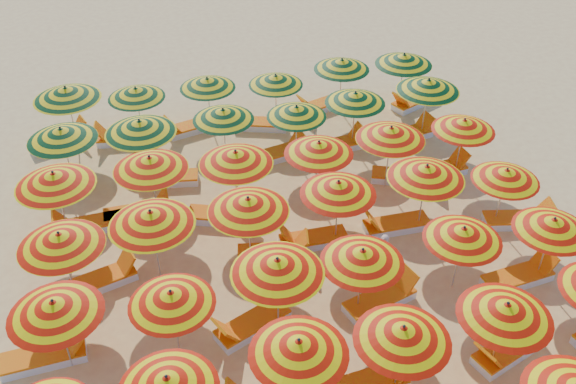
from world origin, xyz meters
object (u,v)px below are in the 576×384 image
at_px(umbrella_9, 403,334).
at_px(lounger_17, 395,225).
at_px(lounger_24, 55,186).
at_px(umbrella_30, 61,134).
at_px(umbrella_32, 223,114).
at_px(lounger_32, 262,124).
at_px(lounger_7, 368,384).
at_px(lounger_8, 507,351).
at_px(umbrella_18, 60,240).
at_px(umbrella_28, 391,133).
at_px(lounger_15, 274,253).
at_px(lounger_26, 279,153).
at_px(umbrella_36, 66,93).
at_px(lounger_25, 166,178).
at_px(lounger_34, 413,102).
at_px(umbrella_20, 248,205).
at_px(umbrella_12, 54,308).
at_px(umbrella_14, 277,266).
at_px(lounger_16, 312,239).
at_px(lounger_11, 251,325).
at_px(umbrella_37, 136,93).
at_px(umbrella_24, 54,179).
at_px(lounger_13, 519,277).
at_px(umbrella_40, 342,64).
at_px(lounger_10, 46,356).
at_px(umbrella_21, 338,188).
at_px(umbrella_22, 426,172).
at_px(umbrella_17, 553,225).
at_px(umbrella_33, 296,111).
at_px(umbrella_35, 428,85).
at_px(umbrella_23, 506,175).
at_px(lounger_22, 403,176).
at_px(lounger_33, 321,105).
at_px(lounger_20, 138,212).
at_px(umbrella_19, 151,218).
at_px(lounger_18, 518,219).
at_px(lounger_28, 407,134).
at_px(lounger_23, 439,171).
at_px(umbrella_39, 276,80).
at_px(umbrella_41, 404,59).
at_px(umbrella_8, 299,347).
at_px(umbrella_7, 167,383).
at_px(umbrella_25, 150,163).
at_px(umbrella_27, 319,148).
at_px(lounger_30, 123,138).
at_px(umbrella_15, 362,256).
at_px(lounger_31, 193,127).
at_px(umbrella_31, 140,127).
at_px(umbrella_13, 171,298).
at_px(beachgoer_a, 382,257).
at_px(lounger_29, 61,140).

xyz_separation_m(umbrella_9, lounger_17, (1.93, 4.65, -1.56)).
bearing_deg(lounger_24, umbrella_30, 18.35).
distance_m(umbrella_32, lounger_32, 2.68).
height_order(lounger_7, lounger_8, same).
height_order(umbrella_18, umbrella_28, umbrella_28).
height_order(umbrella_30, lounger_15, umbrella_30).
distance_m(lounger_8, lounger_26, 8.90).
height_order(umbrella_36, lounger_25, umbrella_36).
bearing_deg(lounger_34, umbrella_20, 18.35).
bearing_deg(umbrella_12, lounger_26, 46.68).
height_order(umbrella_14, lounger_16, umbrella_14).
bearing_deg(lounger_11, umbrella_32, -118.81).
relative_size(umbrella_36, umbrella_37, 1.15).
height_order(umbrella_24, umbrella_30, umbrella_24).
bearing_deg(lounger_13, lounger_15, 151.06).
height_order(umbrella_40, lounger_10, umbrella_40).
distance_m(umbrella_14, umbrella_21, 3.14).
relative_size(umbrella_21, umbrella_22, 0.96).
distance_m(umbrella_17, umbrella_33, 7.65).
bearing_deg(umbrella_35, umbrella_23, -89.39).
distance_m(umbrella_33, lounger_22, 3.59).
bearing_deg(lounger_32, lounger_33, 36.33).
xyz_separation_m(umbrella_18, lounger_26, (5.94, 4.40, -1.61)).
bearing_deg(lounger_20, lounger_13, -29.95).
xyz_separation_m(umbrella_19, lounger_16, (3.84, 0.22, -1.68)).
height_order(umbrella_22, lounger_18, umbrella_22).
bearing_deg(umbrella_37, lounger_28, -14.98).
height_order(umbrella_28, lounger_23, umbrella_28).
bearing_deg(lounger_25, umbrella_39, -139.01).
bearing_deg(lounger_18, lounger_20, 175.90).
bearing_deg(lounger_22, umbrella_41, 91.84).
height_order(umbrella_8, lounger_10, umbrella_8).
relative_size(umbrella_7, lounger_25, 1.17).
relative_size(umbrella_25, umbrella_27, 0.96).
distance_m(umbrella_17, umbrella_27, 5.97).
distance_m(lounger_15, lounger_34, 8.92).
relative_size(umbrella_27, lounger_30, 1.27).
distance_m(umbrella_35, lounger_33, 3.93).
bearing_deg(lounger_22, lounger_20, -159.23).
bearing_deg(lounger_16, umbrella_27, -110.09).
bearing_deg(lounger_20, umbrella_7, -89.12).
distance_m(umbrella_15, lounger_31, 9.17).
height_order(umbrella_31, lounger_26, umbrella_31).
bearing_deg(umbrella_13, beachgoer_a, 11.69).
relative_size(umbrella_15, umbrella_35, 0.93).
relative_size(umbrella_17, lounger_29, 1.04).
distance_m(umbrella_14, umbrella_18, 4.77).
height_order(umbrella_20, lounger_16, umbrella_20).
distance_m(umbrella_41, lounger_17, 6.74).
height_order(umbrella_25, umbrella_31, umbrella_31).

